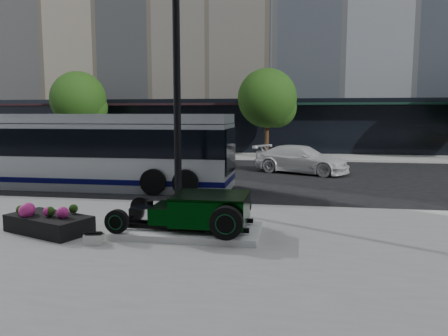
% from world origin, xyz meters
% --- Properties ---
extents(ground, '(120.00, 120.00, 0.00)m').
position_xyz_m(ground, '(0.00, 0.00, 0.00)').
color(ground, black).
rests_on(ground, ground).
extents(sidewalk_far, '(70.00, 4.00, 0.12)m').
position_xyz_m(sidewalk_far, '(0.00, 14.00, 0.06)').
color(sidewalk_far, gray).
rests_on(sidewalk_far, ground).
extents(street_trees, '(29.80, 3.80, 5.70)m').
position_xyz_m(street_trees, '(1.15, 13.07, 3.77)').
color(street_trees, black).
rests_on(street_trees, sidewalk_far).
extents(display_plinth, '(3.40, 1.80, 0.15)m').
position_xyz_m(display_plinth, '(0.39, -5.57, 0.20)').
color(display_plinth, silver).
rests_on(display_plinth, sidewalk_near).
extents(hot_rod, '(3.22, 2.00, 0.81)m').
position_xyz_m(hot_rod, '(0.72, -5.57, 0.70)').
color(hot_rod, black).
rests_on(hot_rod, display_plinth).
extents(info_plaque, '(0.46, 0.38, 0.31)m').
position_xyz_m(info_plaque, '(-1.44, -6.74, 0.24)').
color(info_plaque, silver).
rests_on(info_plaque, sidewalk_near).
extents(lamppost, '(0.41, 0.41, 7.40)m').
position_xyz_m(lamppost, '(-0.73, -2.37, 3.54)').
color(lamppost, black).
rests_on(lamppost, sidewalk_near).
extents(flower_planter, '(2.29, 1.70, 0.67)m').
position_xyz_m(flower_planter, '(-2.93, -6.03, 0.36)').
color(flower_planter, black).
rests_on(flower_planter, sidewalk_near).
extents(transit_bus, '(12.12, 2.88, 2.92)m').
position_xyz_m(transit_bus, '(-5.58, 0.90, 1.49)').
color(transit_bus, silver).
rests_on(transit_bus, ground).
extents(white_sedan, '(5.09, 3.66, 1.37)m').
position_xyz_m(white_sedan, '(3.16, 6.45, 0.68)').
color(white_sedan, silver).
rests_on(white_sedan, ground).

